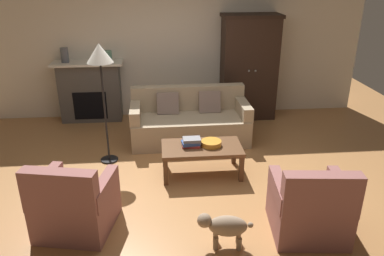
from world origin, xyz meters
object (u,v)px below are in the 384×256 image
object	(u,v)px
armchair_near_right	(310,208)
dog	(225,226)
coffee_table	(202,150)
armoire	(249,67)
mantel_vase_jade	(108,56)
book_stack	(191,142)
mantel_vase_slate	(65,55)
floor_lamp	(100,61)
couch	(190,122)
armchair_near_left	(74,205)
fireplace	(90,91)
fruit_bowl	(211,143)

from	to	relation	value
armchair_near_right	dog	size ratio (longest dim) A/B	1.54
coffee_table	armchair_near_right	bearing A→B (deg)	-54.67
armoire	mantel_vase_jade	size ratio (longest dim) A/B	9.83
armoire	book_stack	world-z (taller)	armoire
mantel_vase_slate	floor_lamp	world-z (taller)	floor_lamp
couch	armchair_near_right	xyz separation A→B (m)	(1.07, -2.57, -0.00)
armoire	armchair_near_right	xyz separation A→B (m)	(-0.12, -3.57, -0.65)
mantel_vase_jade	book_stack	bearing A→B (deg)	-59.43
book_stack	armchair_near_left	bearing A→B (deg)	-140.40
book_stack	mantel_vase_jade	distance (m)	2.66
mantel_vase_jade	armchair_near_right	world-z (taller)	mantel_vase_jade
mantel_vase_jade	floor_lamp	xyz separation A→B (m)	(0.10, -1.71, 0.30)
book_stack	couch	bearing A→B (deg)	86.21
fireplace	book_stack	world-z (taller)	fireplace
book_stack	floor_lamp	xyz separation A→B (m)	(-1.20, 0.50, 1.04)
armoire	floor_lamp	world-z (taller)	armoire
dog	fruit_bowl	bearing A→B (deg)	87.30
fruit_bowl	book_stack	size ratio (longest dim) A/B	1.07
coffee_table	book_stack	world-z (taller)	book_stack
floor_lamp	couch	bearing A→B (deg)	26.97
armchair_near_right	couch	bearing A→B (deg)	112.57
coffee_table	dog	size ratio (longest dim) A/B	1.93
mantel_vase_slate	fireplace	bearing A→B (deg)	2.70
armoire	fruit_bowl	xyz separation A→B (m)	(-0.99, -2.15, -0.51)
couch	coffee_table	distance (m)	1.16
armoire	armchair_near_left	bearing A→B (deg)	-128.87
dog	armoire	bearing A→B (deg)	73.91
armchair_near_right	fruit_bowl	bearing A→B (deg)	121.35
armchair_near_left	fruit_bowl	bearing A→B (deg)	34.48
mantel_vase_slate	mantel_vase_jade	bearing A→B (deg)	0.00
coffee_table	mantel_vase_slate	distance (m)	3.25
couch	coffee_table	bearing A→B (deg)	-86.62
fireplace	coffee_table	world-z (taller)	fireplace
book_stack	mantel_vase_jade	size ratio (longest dim) A/B	1.35
armoire	couch	xyz separation A→B (m)	(-1.19, -1.00, -0.65)
floor_lamp	dog	world-z (taller)	floor_lamp
couch	armchair_near_right	distance (m)	2.78
armoire	book_stack	size ratio (longest dim) A/B	7.26
fruit_bowl	mantel_vase_slate	world-z (taller)	mantel_vase_slate
fireplace	mantel_vase_slate	world-z (taller)	mantel_vase_slate
mantel_vase_jade	armchair_near_right	xyz separation A→B (m)	(2.45, -3.63, -0.90)
armchair_near_left	armchair_near_right	world-z (taller)	same
couch	dog	world-z (taller)	couch
armchair_near_right	floor_lamp	bearing A→B (deg)	140.59
mantel_vase_slate	armchair_near_left	world-z (taller)	mantel_vase_slate
armchair_near_left	armchair_near_right	size ratio (longest dim) A/B	1.03
coffee_table	book_stack	bearing A→B (deg)	173.47
armchair_near_left	coffee_table	bearing A→B (deg)	36.42
fruit_bowl	mantel_vase_slate	xyz separation A→B (m)	(-2.34, 2.21, 0.79)
book_stack	mantel_vase_slate	bearing A→B (deg)	133.10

